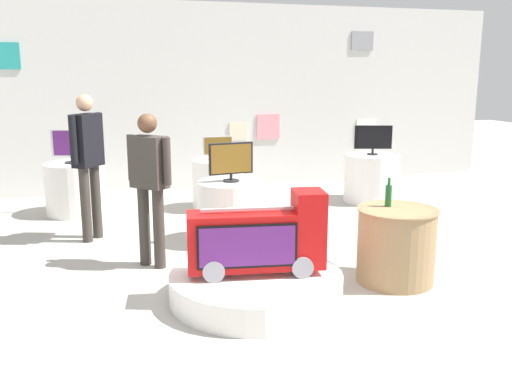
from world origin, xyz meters
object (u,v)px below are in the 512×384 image
(display_pedestal_right_rear, at_px, (218,184))
(display_pedestal_far_right, at_px, (371,178))
(tv_on_far_right, at_px, (373,138))
(side_table_round, at_px, (396,245))
(tv_on_right_rear, at_px, (218,148))
(shopper_browsing_rear, at_px, (150,179))
(main_display_pedestal, at_px, (256,286))
(tv_on_center_rear, at_px, (231,160))
(novelty_firetruck_tv, at_px, (259,240))
(bottle_on_side_table, at_px, (388,195))
(display_pedestal_left_rear, at_px, (75,188))
(display_pedestal_center_rear, at_px, (231,212))
(shopper_browsing_near_truck, at_px, (88,156))
(tv_on_left_rear, at_px, (72,145))

(display_pedestal_right_rear, xyz_separation_m, display_pedestal_far_right, (2.45, -0.21, 0.00))
(tv_on_far_right, relative_size, side_table_round, 0.73)
(tv_on_right_rear, xyz_separation_m, shopper_browsing_rear, (-1.24, -2.28, 0.02))
(main_display_pedestal, bearing_deg, tv_on_center_rear, 82.87)
(novelty_firetruck_tv, distance_m, bottle_on_side_table, 1.42)
(bottle_on_side_table, bearing_deg, display_pedestal_left_rear, 129.91)
(display_pedestal_far_right, relative_size, side_table_round, 1.10)
(display_pedestal_center_rear, distance_m, bottle_on_side_table, 2.07)
(shopper_browsing_near_truck, bearing_deg, display_pedestal_left_rear, 98.51)
(display_pedestal_center_rear, relative_size, shopper_browsing_near_truck, 0.46)
(display_pedestal_center_rear, xyz_separation_m, shopper_browsing_near_truck, (-1.62, 0.57, 0.67))
(novelty_firetruck_tv, xyz_separation_m, display_pedestal_center_rear, (0.20, 1.80, -0.19))
(novelty_firetruck_tv, bearing_deg, display_pedestal_left_rear, 113.43)
(novelty_firetruck_tv, xyz_separation_m, tv_on_right_rear, (0.42, 3.47, 0.36))
(bottle_on_side_table, relative_size, shopper_browsing_near_truck, 0.16)
(tv_on_right_rear, xyz_separation_m, bottle_on_side_table, (0.96, -3.30, -0.07))
(tv_on_far_right, bearing_deg, display_pedestal_center_rear, -151.25)
(tv_on_left_rear, relative_size, display_pedestal_right_rear, 0.76)
(display_pedestal_left_rear, height_order, tv_on_right_rear, tv_on_right_rear)
(novelty_firetruck_tv, height_order, tv_on_center_rear, tv_on_center_rear)
(tv_on_center_rear, distance_m, tv_on_right_rear, 1.69)
(novelty_firetruck_tv, height_order, display_pedestal_right_rear, novelty_firetruck_tv)
(tv_on_far_right, bearing_deg, side_table_round, -114.25)
(tv_on_center_rear, distance_m, bottle_on_side_table, 2.01)
(tv_on_far_right, height_order, side_table_round, tv_on_far_right)
(tv_on_left_rear, relative_size, display_pedestal_center_rear, 0.71)
(display_pedestal_left_rear, bearing_deg, main_display_pedestal, -66.81)
(tv_on_center_rear, bearing_deg, shopper_browsing_rear, -149.49)
(tv_on_far_right, height_order, bottle_on_side_table, tv_on_far_right)
(tv_on_right_rear, distance_m, shopper_browsing_rear, 2.60)
(tv_on_right_rear, distance_m, display_pedestal_far_right, 2.52)
(display_pedestal_left_rear, distance_m, bottle_on_side_table, 4.72)
(display_pedestal_far_right, distance_m, side_table_round, 3.52)
(tv_on_far_right, xyz_separation_m, shopper_browsing_rear, (-3.69, -2.07, -0.06))
(tv_on_left_rear, relative_size, tv_on_center_rear, 1.07)
(display_pedestal_center_rear, bearing_deg, display_pedestal_far_right, 28.84)
(main_display_pedestal, bearing_deg, display_pedestal_center_rear, 82.87)
(display_pedestal_left_rear, bearing_deg, tv_on_far_right, -6.50)
(main_display_pedestal, bearing_deg, shopper_browsing_rear, 124.17)
(side_table_round, xyz_separation_m, bottle_on_side_table, (-0.04, 0.12, 0.48))
(tv_on_center_rear, relative_size, side_table_round, 0.70)
(display_pedestal_left_rear, bearing_deg, display_pedestal_right_rear, -8.36)
(tv_on_right_rear, height_order, bottle_on_side_table, tv_on_right_rear)
(main_display_pedestal, bearing_deg, novelty_firetruck_tv, -24.70)
(shopper_browsing_near_truck, bearing_deg, tv_on_center_rear, -19.57)
(display_pedestal_left_rear, distance_m, tv_on_right_rear, 2.15)
(main_display_pedestal, bearing_deg, display_pedestal_right_rear, 82.67)
(tv_on_center_rear, distance_m, shopper_browsing_rear, 1.19)
(tv_on_right_rear, relative_size, display_pedestal_far_right, 0.51)
(display_pedestal_right_rear, bearing_deg, side_table_round, -73.66)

